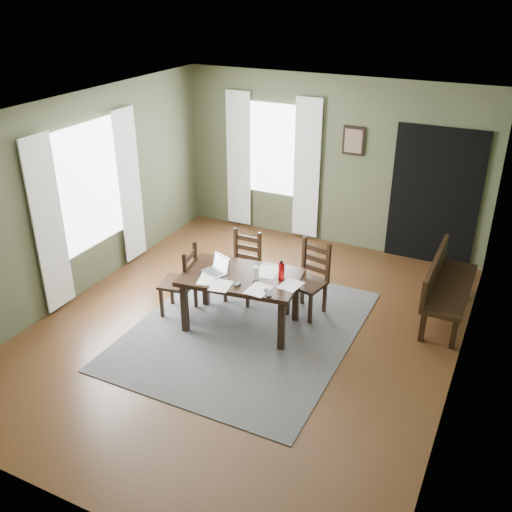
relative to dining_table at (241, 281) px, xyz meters
The scene contains 26 objects.
ground 0.65m from the dining_table, 33.17° to the right, with size 5.00×6.00×0.01m.
room_shell 1.17m from the dining_table, 33.17° to the right, with size 5.02×6.02×2.71m.
rug 0.64m from the dining_table, 33.17° to the right, with size 2.60×3.20×0.01m.
dining_table is the anchor object (origin of this frame).
chair_end 0.85m from the dining_table, behind, with size 0.49×0.49×0.96m.
chair_back_left 0.73m from the dining_table, 114.94° to the left, with size 0.43×0.43×0.95m.
chair_back_right 0.95m from the dining_table, 46.59° to the left, with size 0.51×0.51×0.98m.
bench 2.60m from the dining_table, 30.53° to the left, with size 0.49×1.51×0.85m.
laptop 0.33m from the dining_table, behind, with size 0.36×0.33×0.20m.
computer_mouse 0.28m from the dining_table, 71.49° to the right, with size 0.05×0.09×0.03m, color #3F3F42.
tv_remote 0.56m from the dining_table, 28.63° to the right, with size 0.05×0.19×0.02m, color black.
drinking_glass 0.27m from the dining_table, ahead, with size 0.08×0.08×0.17m, color silver.
water_bottle 0.54m from the dining_table, 13.47° to the left, with size 0.10×0.10×0.26m.
paper_a 0.40m from the dining_table, 139.02° to the right, with size 0.25×0.33×0.00m, color white.
paper_b 0.43m from the dining_table, 33.21° to the right, with size 0.25×0.32×0.00m, color white.
paper_c 0.35m from the dining_table, 39.74° to the left, with size 0.26×0.33×0.00m, color white.
paper_d 0.65m from the dining_table, ahead, with size 0.23×0.30×0.00m, color white.
paper_e 0.36m from the dining_table, 104.71° to the right, with size 0.23×0.30×0.00m, color white.
window_left 2.52m from the dining_table, behind, with size 0.01×1.30×1.70m.
window_back 3.16m from the dining_table, 107.37° to the left, with size 1.00×0.01×1.50m.
curtain_left_near 2.51m from the dining_table, 163.91° to the right, with size 0.03×0.48×2.30m.
curtain_left_far 2.60m from the dining_table, 157.75° to the left, with size 0.03×0.48×2.30m.
curtain_back_left 3.31m from the dining_table, 117.98° to the left, with size 0.44×0.03×2.30m.
curtain_back_right 2.95m from the dining_table, 95.77° to the left, with size 0.44×0.03×2.30m.
framed_picture 3.14m from the dining_table, 81.42° to the left, with size 0.34×0.03×0.44m.
doorway_back 3.42m from the dining_table, 59.15° to the left, with size 1.30×0.03×2.10m.
Camera 1 is at (2.77, -5.37, 4.01)m, focal length 40.00 mm.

